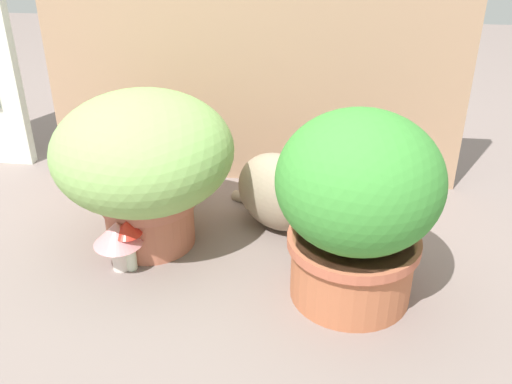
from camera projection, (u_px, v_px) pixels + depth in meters
ground_plane at (189, 257)px, 1.52m from camera, size 6.00×6.00×0.00m
cardboard_backdrop at (252, 69)px, 1.76m from camera, size 1.30×0.03×0.74m
grass_planter at (144, 160)px, 1.47m from camera, size 0.46×0.46×0.42m
leafy_planter at (357, 204)px, 1.27m from camera, size 0.37×0.37×0.46m
cat at (283, 190)px, 1.59m from camera, size 0.33×0.31×0.32m
mushroom_ornament_red at (128, 235)px, 1.43m from camera, size 0.07×0.07×0.14m
mushroom_ornament_pink at (118, 236)px, 1.43m from camera, size 0.12×0.12×0.14m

